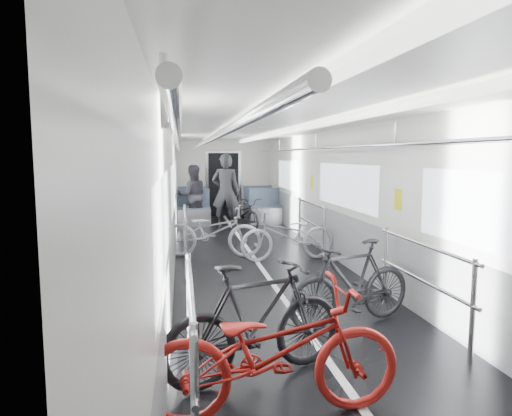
{
  "coord_description": "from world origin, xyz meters",
  "views": [
    {
      "loc": [
        -1.33,
        -7.56,
        1.92
      ],
      "look_at": [
        0.0,
        0.56,
        0.97
      ],
      "focal_mm": 32.0,
      "sensor_mm": 36.0,
      "label": 1
    }
  ],
  "objects_px": {
    "bike_right_near": "(352,283)",
    "person_seated": "(193,195)",
    "bike_left_mid": "(257,320)",
    "person_standing": "(226,192)",
    "bike_left_near": "(273,351)",
    "bike_aisle": "(244,213)",
    "bike_right_mid": "(288,235)",
    "bike_left_far": "(212,231)"
  },
  "relations": [
    {
      "from": "bike_left_near",
      "to": "person_seated",
      "type": "xyz_separation_m",
      "value": [
        -0.33,
        9.49,
        0.33
      ]
    },
    {
      "from": "bike_left_mid",
      "to": "person_standing",
      "type": "xyz_separation_m",
      "value": [
        0.51,
        8.0,
        0.47
      ]
    },
    {
      "from": "bike_right_mid",
      "to": "bike_aisle",
      "type": "bearing_deg",
      "value": -179.76
    },
    {
      "from": "bike_left_mid",
      "to": "bike_right_mid",
      "type": "xyz_separation_m",
      "value": [
        1.31,
        4.32,
        -0.04
      ]
    },
    {
      "from": "bike_right_mid",
      "to": "person_standing",
      "type": "relative_size",
      "value": 0.91
    },
    {
      "from": "person_standing",
      "to": "person_seated",
      "type": "relative_size",
      "value": 1.18
    },
    {
      "from": "bike_right_near",
      "to": "person_seated",
      "type": "height_order",
      "value": "person_seated"
    },
    {
      "from": "bike_right_near",
      "to": "person_seated",
      "type": "xyz_separation_m",
      "value": [
        -1.58,
        7.83,
        0.34
      ]
    },
    {
      "from": "bike_right_mid",
      "to": "bike_left_far",
      "type": "bearing_deg",
      "value": -116.03
    },
    {
      "from": "bike_left_mid",
      "to": "person_standing",
      "type": "bearing_deg",
      "value": -21.25
    },
    {
      "from": "bike_left_near",
      "to": "person_standing",
      "type": "xyz_separation_m",
      "value": [
        0.49,
        8.6,
        0.48
      ]
    },
    {
      "from": "bike_left_near",
      "to": "bike_aisle",
      "type": "bearing_deg",
      "value": -7.0
    },
    {
      "from": "bike_left_far",
      "to": "person_seated",
      "type": "relative_size",
      "value": 1.12
    },
    {
      "from": "person_seated",
      "to": "bike_right_near",
      "type": "bearing_deg",
      "value": 97.94
    },
    {
      "from": "bike_left_far",
      "to": "bike_left_mid",
      "type": "bearing_deg",
      "value": -166.81
    },
    {
      "from": "bike_left_far",
      "to": "bike_right_near",
      "type": "height_order",
      "value": "bike_left_far"
    },
    {
      "from": "bike_right_mid",
      "to": "person_standing",
      "type": "distance_m",
      "value": 3.8
    },
    {
      "from": "bike_left_far",
      "to": "bike_right_near",
      "type": "distance_m",
      "value": 4.0
    },
    {
      "from": "bike_left_mid",
      "to": "bike_right_near",
      "type": "xyz_separation_m",
      "value": [
        1.27,
        1.06,
        -0.03
      ]
    },
    {
      "from": "bike_left_near",
      "to": "bike_right_near",
      "type": "height_order",
      "value": "bike_left_near"
    },
    {
      "from": "bike_left_far",
      "to": "bike_right_mid",
      "type": "relative_size",
      "value": 1.04
    },
    {
      "from": "bike_left_near",
      "to": "bike_aisle",
      "type": "relative_size",
      "value": 1.18
    },
    {
      "from": "bike_right_near",
      "to": "person_standing",
      "type": "bearing_deg",
      "value": 170.06
    },
    {
      "from": "person_standing",
      "to": "person_seated",
      "type": "xyz_separation_m",
      "value": [
        -0.82,
        0.89,
        -0.15
      ]
    },
    {
      "from": "person_seated",
      "to": "bike_left_mid",
      "type": "bearing_deg",
      "value": 88.53
    },
    {
      "from": "bike_right_mid",
      "to": "bike_aisle",
      "type": "distance_m",
      "value": 3.59
    },
    {
      "from": "bike_left_mid",
      "to": "bike_left_far",
      "type": "height_order",
      "value": "bike_left_mid"
    },
    {
      "from": "bike_right_near",
      "to": "person_seated",
      "type": "bearing_deg",
      "value": 175.23
    },
    {
      "from": "bike_right_near",
      "to": "bike_aisle",
      "type": "height_order",
      "value": "bike_right_near"
    },
    {
      "from": "bike_right_near",
      "to": "bike_left_mid",
      "type": "bearing_deg",
      "value": -66.18
    },
    {
      "from": "bike_left_near",
      "to": "bike_right_mid",
      "type": "xyz_separation_m",
      "value": [
        1.28,
        4.92,
        -0.03
      ]
    },
    {
      "from": "bike_aisle",
      "to": "person_standing",
      "type": "relative_size",
      "value": 0.82
    },
    {
      "from": "bike_right_near",
      "to": "bike_aisle",
      "type": "relative_size",
      "value": 1.0
    },
    {
      "from": "bike_aisle",
      "to": "person_seated",
      "type": "distance_m",
      "value": 1.67
    },
    {
      "from": "bike_right_mid",
      "to": "bike_right_near",
      "type": "bearing_deg",
      "value": -5.66
    },
    {
      "from": "bike_left_far",
      "to": "bike_right_near",
      "type": "relative_size",
      "value": 1.15
    },
    {
      "from": "bike_left_far",
      "to": "bike_right_mid",
      "type": "distance_m",
      "value": 1.45
    },
    {
      "from": "bike_left_mid",
      "to": "bike_left_far",
      "type": "relative_size",
      "value": 0.92
    },
    {
      "from": "bike_left_mid",
      "to": "bike_left_near",
      "type": "bearing_deg",
      "value": 164.91
    },
    {
      "from": "bike_left_near",
      "to": "bike_left_mid",
      "type": "bearing_deg",
      "value": 1.85
    },
    {
      "from": "person_standing",
      "to": "bike_right_mid",
      "type": "bearing_deg",
      "value": 116.68
    },
    {
      "from": "bike_left_near",
      "to": "bike_left_far",
      "type": "bearing_deg",
      "value": 0.19
    }
  ]
}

